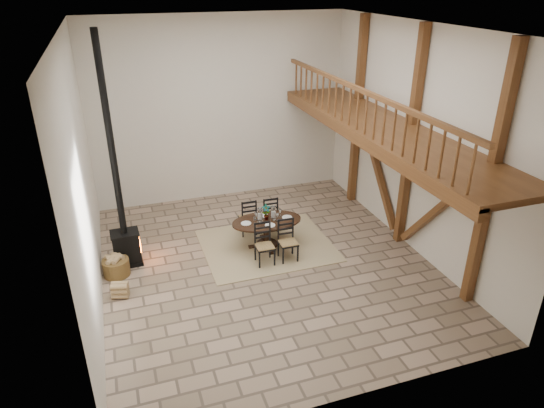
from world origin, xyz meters
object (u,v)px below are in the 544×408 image
object	(u,v)px
dining_table	(267,231)
log_stack	(120,290)
wood_stove	(122,218)
log_basket	(116,267)

from	to	relation	value
dining_table	log_stack	bearing A→B (deg)	-162.86
wood_stove	log_stack	distance (m)	1.60
dining_table	log_basket	distance (m)	3.45
log_stack	wood_stove	bearing A→B (deg)	79.47
wood_stove	log_basket	world-z (taller)	wood_stove
dining_table	log_stack	world-z (taller)	dining_table
wood_stove	log_basket	bearing A→B (deg)	-125.98
log_basket	dining_table	bearing A→B (deg)	2.15
dining_table	wood_stove	world-z (taller)	wood_stove
dining_table	log_basket	bearing A→B (deg)	-176.89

